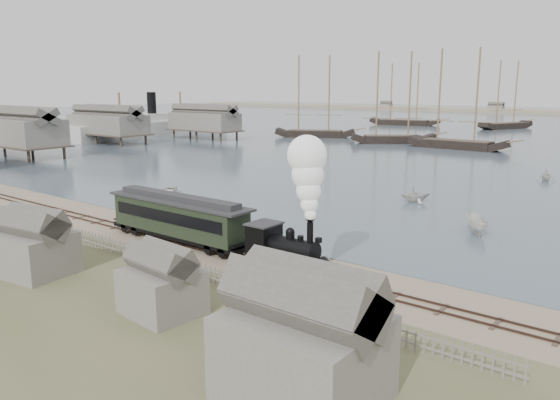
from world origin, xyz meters
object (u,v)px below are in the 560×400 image
Objects in this scene: locomotive at (301,214)px; passenger_coach at (178,217)px; steamship at (152,114)px; beached_dinghy at (192,229)px.

passenger_coach is at bearing 180.00° from locomotive.
locomotive is 0.18× the size of steamship.
beached_dinghy is 100.06m from steamship.
passenger_coach is at bearing -154.93° from beached_dinghy.
beached_dinghy is (-1.38, 2.65, -1.77)m from passenger_coach.
steamship is at bearing 142.18° from passenger_coach.
locomotive is at bearing 0.00° from passenger_coach.
steamship is (-81.07, 62.94, 3.38)m from passenger_coach.
steamship is at bearing 145.97° from locomotive.
steamship is (-93.20, 62.94, 1.41)m from locomotive.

